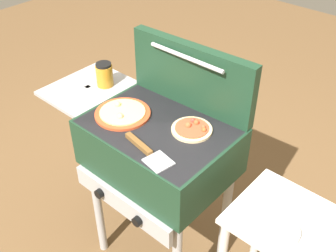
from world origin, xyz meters
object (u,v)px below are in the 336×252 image
object	(u,v)px
grill	(157,150)
sauce_jar	(104,75)
pizza_pepperoni	(192,129)
spatula	(147,151)
pizza_cheese	(122,113)
topping_bowl_near	(286,235)

from	to	relation	value
grill	sauce_jar	distance (m)	0.46
pizza_pepperoni	spatula	xyz separation A→B (m)	(-0.05, -0.23, -0.00)
pizza_cheese	sauce_jar	distance (m)	0.28
grill	pizza_pepperoni	world-z (taller)	pizza_pepperoni
grill	pizza_pepperoni	distance (m)	0.22
pizza_pepperoni	sauce_jar	xyz separation A→B (m)	(-0.55, 0.01, 0.05)
spatula	topping_bowl_near	xyz separation A→B (m)	(0.59, 0.08, -0.10)
pizza_pepperoni	spatula	distance (m)	0.24
topping_bowl_near	sauce_jar	bearing A→B (deg)	171.69
grill	pizza_pepperoni	xyz separation A→B (m)	(0.14, 0.07, 0.15)
pizza_pepperoni	topping_bowl_near	bearing A→B (deg)	-15.94
sauce_jar	spatula	size ratio (longest dim) A/B	0.45
grill	topping_bowl_near	distance (m)	0.70
pizza_cheese	pizza_pepperoni	bearing A→B (deg)	20.75
grill	pizza_cheese	size ratio (longest dim) A/B	3.84
sauce_jar	grill	bearing A→B (deg)	-10.16
grill	topping_bowl_near	xyz separation A→B (m)	(0.69, -0.09, 0.05)
sauce_jar	topping_bowl_near	world-z (taller)	sauce_jar
sauce_jar	spatula	distance (m)	0.56
spatula	topping_bowl_near	size ratio (longest dim) A/B	2.93
grill	pizza_cheese	xyz separation A→B (m)	(-0.16, -0.05, 0.15)
pizza_cheese	grill	bearing A→B (deg)	16.26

